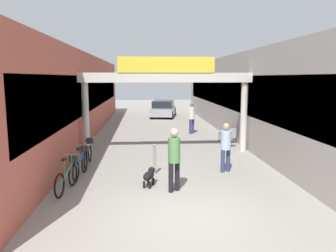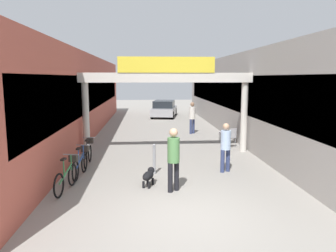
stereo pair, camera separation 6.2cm
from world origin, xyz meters
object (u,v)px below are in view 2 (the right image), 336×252
at_px(bicycle_black_third, 88,153).
at_px(parked_car_silver, 164,109).
at_px(pedestrian_carrying_crate, 192,116).
at_px(cafe_chair_aluminium_farther, 225,131).
at_px(bicycle_green_nearest, 67,175).
at_px(bicycle_blue_second, 81,163).
at_px(dog_on_leash, 149,175).
at_px(cafe_chair_aluminium_nearer, 231,136).
at_px(pedestrian_companion, 226,144).
at_px(bollard_post_metal, 154,159).
at_px(pedestrian_with_dog, 174,155).

distance_m(bicycle_black_third, parked_car_silver, 15.13).
height_order(pedestrian_carrying_crate, cafe_chair_aluminium_farther, pedestrian_carrying_crate).
bearing_deg(bicycle_black_third, bicycle_green_nearest, -92.51).
relative_size(bicycle_blue_second, cafe_chair_aluminium_farther, 1.90).
bearing_deg(bicycle_blue_second, pedestrian_carrying_crate, 58.64).
bearing_deg(pedestrian_carrying_crate, dog_on_leash, -106.05).
relative_size(bicycle_black_third, cafe_chair_aluminium_nearer, 1.90).
bearing_deg(bicycle_blue_second, bicycle_black_third, 90.10).
distance_m(pedestrian_companion, dog_on_leash, 2.97).
bearing_deg(bollard_post_metal, dog_on_leash, -99.28).
bearing_deg(pedestrian_companion, bicycle_blue_second, -178.48).
height_order(dog_on_leash, bicycle_green_nearest, bicycle_green_nearest).
xyz_separation_m(bollard_post_metal, cafe_chair_aluminium_farther, (3.68, 5.30, 0.02)).
xyz_separation_m(pedestrian_companion, bollard_post_metal, (-2.41, -0.07, -0.44)).
bearing_deg(bollard_post_metal, bicycle_blue_second, -178.66).
distance_m(pedestrian_carrying_crate, bicycle_blue_second, 9.18).
bearing_deg(bicycle_blue_second, bicycle_green_nearest, -95.18).
relative_size(bicycle_blue_second, parked_car_silver, 0.40).
xyz_separation_m(pedestrian_companion, bicycle_blue_second, (-4.79, -0.13, -0.52)).
relative_size(bicycle_green_nearest, cafe_chair_aluminium_farther, 1.89).
height_order(pedestrian_companion, pedestrian_carrying_crate, pedestrian_carrying_crate).
distance_m(bollard_post_metal, parked_car_silver, 16.06).
xyz_separation_m(bicycle_blue_second, bollard_post_metal, (2.38, 0.06, 0.08)).
relative_size(pedestrian_companion, bollard_post_metal, 1.64).
relative_size(pedestrian_with_dog, pedestrian_companion, 1.08).
distance_m(pedestrian_companion, cafe_chair_aluminium_farther, 5.39).
xyz_separation_m(pedestrian_carrying_crate, bicycle_green_nearest, (-4.89, -9.17, -0.60)).
relative_size(pedestrian_carrying_crate, parked_car_silver, 0.42).
xyz_separation_m(pedestrian_carrying_crate, bollard_post_metal, (-2.38, -7.77, -0.52)).
height_order(pedestrian_with_dog, bicycle_blue_second, pedestrian_with_dog).
bearing_deg(cafe_chair_aluminium_farther, bicycle_green_nearest, -132.70).
relative_size(pedestrian_companion, parked_car_silver, 0.39).
height_order(pedestrian_carrying_crate, dog_on_leash, pedestrian_carrying_crate).
height_order(bicycle_blue_second, cafe_chair_aluminium_farther, bicycle_blue_second).
distance_m(bollard_post_metal, cafe_chair_aluminium_nearer, 5.33).
xyz_separation_m(pedestrian_carrying_crate, cafe_chair_aluminium_nearer, (1.25, -3.87, -0.50)).
bearing_deg(cafe_chair_aluminium_farther, parked_car_silver, 102.71).
height_order(bicycle_blue_second, bollard_post_metal, bollard_post_metal).
bearing_deg(pedestrian_with_dog, bicycle_green_nearest, 173.98).
height_order(bicycle_green_nearest, cafe_chair_aluminium_farther, bicycle_green_nearest).
distance_m(pedestrian_with_dog, pedestrian_carrying_crate, 9.68).
bearing_deg(pedestrian_carrying_crate, parked_car_silver, 97.73).
bearing_deg(dog_on_leash, parked_car_silver, 85.15).
distance_m(cafe_chair_aluminium_farther, parked_car_silver, 10.99).
relative_size(pedestrian_companion, cafe_chair_aluminium_nearer, 1.88).
relative_size(bollard_post_metal, parked_car_silver, 0.24).
xyz_separation_m(bicycle_blue_second, cafe_chair_aluminium_nearer, (6.02, 3.95, 0.10)).
distance_m(pedestrian_carrying_crate, cafe_chair_aluminium_farther, 2.83).
bearing_deg(bicycle_blue_second, bollard_post_metal, 1.34).
height_order(pedestrian_carrying_crate, bicycle_black_third, pedestrian_carrying_crate).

